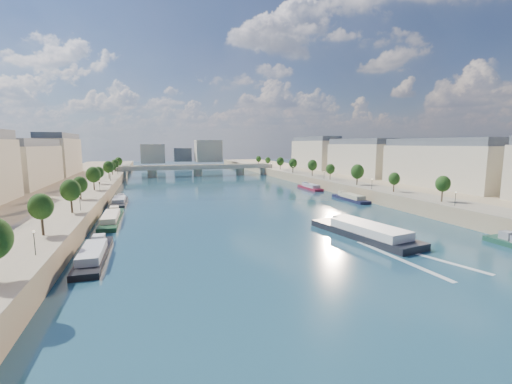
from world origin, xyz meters
TOP-DOWN VIEW (x-y plane):
  - ground at (0.00, 100.00)m, footprint 700.00×700.00m
  - quay_left at (-72.00, 100.00)m, footprint 44.00×520.00m
  - quay_right at (72.00, 100.00)m, footprint 44.00×520.00m
  - pave_left at (-57.00, 100.00)m, footprint 14.00×520.00m
  - pave_right at (57.00, 100.00)m, footprint 14.00×520.00m
  - trees_left at (-55.00, 102.00)m, footprint 4.80×268.80m
  - trees_right at (55.00, 110.00)m, footprint 4.80×268.80m
  - lamps_left at (-52.50, 90.00)m, footprint 0.36×200.36m
  - lamps_right at (52.50, 105.00)m, footprint 0.36×200.36m
  - buildings_left at (-85.00, 112.00)m, footprint 16.00×226.00m
  - buildings_right at (85.00, 112.00)m, footprint 16.00×226.00m
  - skyline at (3.19, 319.52)m, footprint 79.00×42.00m
  - bridge at (0.00, 218.08)m, footprint 112.00×12.00m
  - tour_barge at (17.25, 39.12)m, footprint 14.34×32.53m
  - wake at (17.25, 22.61)m, footprint 12.08×26.03m
  - moored_barges_left at (-45.50, 53.17)m, footprint 5.00×157.05m
  - moored_barges_right at (45.50, 51.73)m, footprint 5.00×163.84m

SIDE VIEW (x-z plane):
  - ground at x=0.00m, z-range 0.00..0.00m
  - wake at x=17.25m, z-range 0.00..0.04m
  - moored_barges_left at x=-45.50m, z-range -0.96..2.64m
  - moored_barges_right at x=45.50m, z-range -0.96..2.64m
  - tour_barge at x=17.25m, z-range -0.88..3.39m
  - quay_left at x=-72.00m, z-range 0.00..5.00m
  - quay_right at x=72.00m, z-range 0.00..5.00m
  - pave_left at x=-57.00m, z-range 5.00..5.10m
  - pave_right at x=57.00m, z-range 5.00..5.10m
  - bridge at x=0.00m, z-range 1.01..9.16m
  - lamps_left at x=-52.50m, z-range 5.64..9.92m
  - lamps_right at x=52.50m, z-range 5.64..9.92m
  - trees_left at x=-55.00m, z-range 6.35..14.61m
  - trees_right at x=55.00m, z-range 6.35..14.61m
  - skyline at x=3.19m, z-range 3.66..25.66m
  - buildings_left at x=-85.00m, z-range 4.85..28.05m
  - buildings_right at x=85.00m, z-range 4.85..28.05m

